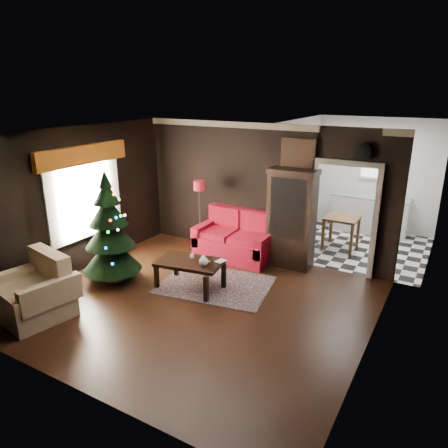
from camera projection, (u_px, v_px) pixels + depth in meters
The scene contains 26 objects.
floor at pixel (197, 303), 7.06m from camera, with size 5.50×5.50×0.00m, color black.
ceiling at pixel (194, 135), 6.18m from camera, with size 5.50×5.50×0.00m, color white.
wall_back at pixel (262, 192), 8.68m from camera, with size 5.50×5.50×0.00m, color black.
wall_front at pixel (69, 286), 4.56m from camera, with size 5.50×5.50×0.00m, color black.
wall_left at pixel (75, 202), 7.92m from camera, with size 5.50×5.50×0.00m, color black.
wall_right at pixel (376, 258), 5.31m from camera, with size 5.50×5.50×0.00m, color black.
doorway at pixel (343, 220), 7.98m from camera, with size 1.10×0.10×2.10m, color beige, non-canonical shape.
left_window at pixel (84, 197), 8.05m from camera, with size 0.05×1.60×1.40m, color white.
valance at pixel (83, 155), 7.76m from camera, with size 0.12×2.10×0.35m, color #A95816.
kitchen_floor at pixel (356, 247), 9.54m from camera, with size 3.00×3.00×0.00m, color white.
kitchen_window at pixel (377, 163), 10.20m from camera, with size 0.70×0.06×0.70m, color white.
rug at pixel (215, 285), 7.69m from camera, with size 1.98×1.44×0.01m, color #493944.
loveseat at pixel (235, 236), 8.78m from camera, with size 1.70×0.90×1.00m, color maroon, non-canonical shape.
curio_cabinet at pixel (291, 221), 8.27m from camera, with size 0.90×0.45×1.90m, color black, non-canonical shape.
floor_lamp at pixel (200, 216), 9.00m from camera, with size 0.26×0.26×1.54m, color black, non-canonical shape.
christmas_tree at pixel (109, 229), 7.51m from camera, with size 1.06×1.06×2.03m, color black, non-canonical shape.
armchair at pixel (33, 290), 6.50m from camera, with size 1.03×1.03×1.05m, color tan, non-canonical shape.
coffee_table at pixel (190, 274), 7.51m from camera, with size 1.15×0.69×0.52m, color black, non-canonical shape.
teapot at pixel (203, 261), 7.21m from camera, with size 0.18×0.18×0.17m, color silver, non-canonical shape.
cup_a at pixel (203, 258), 7.50m from camera, with size 0.07×0.07×0.06m, color white.
cup_b at pixel (192, 256), 7.57m from camera, with size 0.07×0.07×0.06m, color white.
book at pixel (218, 255), 7.42m from camera, with size 0.14×0.01×0.19m, color #86654B.
wall_clock at pixel (363, 152), 7.40m from camera, with size 0.32×0.32×0.06m, color white.
painting at pixel (298, 154), 8.02m from camera, with size 0.62×0.05×0.52m, color #AD7B3D.
kitchen_counter at pixel (369, 215), 10.39m from camera, with size 1.80×0.60×0.90m, color silver.
kitchen_table at pixel (341, 233), 9.32m from camera, with size 0.70×0.70×0.75m, color brown, non-canonical shape.
Camera 1 is at (3.53, -5.22, 3.47)m, focal length 33.49 mm.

